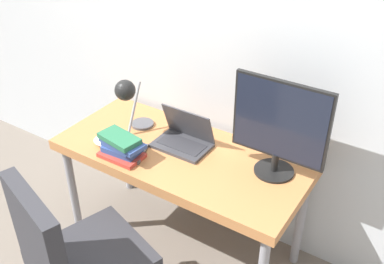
{
  "coord_description": "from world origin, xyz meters",
  "views": [
    {
      "loc": [
        1.16,
        -1.36,
        2.14
      ],
      "look_at": [
        0.09,
        0.29,
        0.89
      ],
      "focal_mm": 42.0,
      "sensor_mm": 36.0,
      "label": 1
    }
  ],
  "objects_px": {
    "office_chair": "(73,256)",
    "monitor": "(279,126)",
    "desk_lamp": "(128,96)",
    "laptop": "(184,138)",
    "book_stack": "(121,146)",
    "game_controller": "(104,141)"
  },
  "relations": [
    {
      "from": "monitor",
      "to": "desk_lamp",
      "type": "bearing_deg",
      "value": -172.39
    },
    {
      "from": "office_chair",
      "to": "game_controller",
      "type": "xyz_separation_m",
      "value": [
        -0.32,
        0.59,
        0.2
      ]
    },
    {
      "from": "laptop",
      "to": "desk_lamp",
      "type": "distance_m",
      "value": 0.39
    },
    {
      "from": "monitor",
      "to": "game_controller",
      "type": "distance_m",
      "value": 0.99
    },
    {
      "from": "laptop",
      "to": "desk_lamp",
      "type": "bearing_deg",
      "value": -168.87
    },
    {
      "from": "book_stack",
      "to": "game_controller",
      "type": "relative_size",
      "value": 2.02
    },
    {
      "from": "office_chair",
      "to": "game_controller",
      "type": "distance_m",
      "value": 0.7
    },
    {
      "from": "laptop",
      "to": "monitor",
      "type": "height_order",
      "value": "monitor"
    },
    {
      "from": "book_stack",
      "to": "game_controller",
      "type": "distance_m",
      "value": 0.17
    },
    {
      "from": "laptop",
      "to": "monitor",
      "type": "xyz_separation_m",
      "value": [
        0.53,
        0.05,
        0.23
      ]
    },
    {
      "from": "desk_lamp",
      "to": "book_stack",
      "type": "xyz_separation_m",
      "value": [
        0.11,
        -0.21,
        -0.18
      ]
    },
    {
      "from": "monitor",
      "to": "game_controller",
      "type": "height_order",
      "value": "monitor"
    },
    {
      "from": "laptop",
      "to": "desk_lamp",
      "type": "xyz_separation_m",
      "value": [
        -0.33,
        -0.07,
        0.2
      ]
    },
    {
      "from": "desk_lamp",
      "to": "monitor",
      "type": "bearing_deg",
      "value": 7.61
    },
    {
      "from": "monitor",
      "to": "book_stack",
      "type": "xyz_separation_m",
      "value": [
        -0.76,
        -0.32,
        -0.21
      ]
    },
    {
      "from": "office_chair",
      "to": "desk_lamp",
      "type": "bearing_deg",
      "value": 108.98
    },
    {
      "from": "desk_lamp",
      "to": "book_stack",
      "type": "distance_m",
      "value": 0.29
    },
    {
      "from": "laptop",
      "to": "monitor",
      "type": "relative_size",
      "value": 0.6
    },
    {
      "from": "office_chair",
      "to": "game_controller",
      "type": "relative_size",
      "value": 7.27
    },
    {
      "from": "desk_lamp",
      "to": "office_chair",
      "type": "bearing_deg",
      "value": -71.02
    },
    {
      "from": "monitor",
      "to": "desk_lamp",
      "type": "height_order",
      "value": "monitor"
    },
    {
      "from": "office_chair",
      "to": "monitor",
      "type": "bearing_deg",
      "value": 55.66
    }
  ]
}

